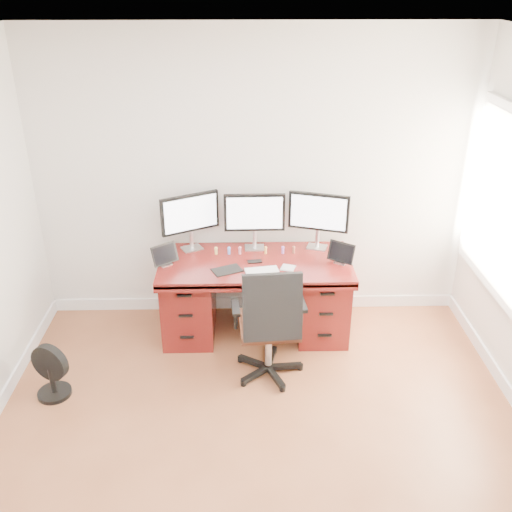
{
  "coord_description": "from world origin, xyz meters",
  "views": [
    {
      "loc": [
        -0.1,
        -2.7,
        3.03
      ],
      "look_at": [
        0.0,
        1.5,
        0.95
      ],
      "focal_mm": 40.0,
      "sensor_mm": 36.0,
      "label": 1
    }
  ],
  "objects_px": {
    "monitor_center": "(255,215)",
    "keyboard": "(262,270)",
    "desk": "(255,293)",
    "floor_fan": "(51,372)",
    "office_chair": "(269,341)"
  },
  "relations": [
    {
      "from": "monitor_center",
      "to": "keyboard",
      "type": "distance_m",
      "value": 0.57
    },
    {
      "from": "monitor_center",
      "to": "keyboard",
      "type": "relative_size",
      "value": 1.95
    },
    {
      "from": "desk",
      "to": "keyboard",
      "type": "xyz_separation_m",
      "value": [
        0.05,
        -0.22,
        0.36
      ]
    },
    {
      "from": "floor_fan",
      "to": "monitor_center",
      "type": "distance_m",
      "value": 2.16
    },
    {
      "from": "floor_fan",
      "to": "keyboard",
      "type": "height_order",
      "value": "keyboard"
    },
    {
      "from": "office_chair",
      "to": "keyboard",
      "type": "relative_size",
      "value": 3.68
    },
    {
      "from": "office_chair",
      "to": "floor_fan",
      "type": "xyz_separation_m",
      "value": [
        -1.73,
        -0.2,
        -0.12
      ]
    },
    {
      "from": "desk",
      "to": "office_chair",
      "type": "bearing_deg",
      "value": -81.64
    },
    {
      "from": "keyboard",
      "to": "floor_fan",
      "type": "bearing_deg",
      "value": -168.31
    },
    {
      "from": "floor_fan",
      "to": "keyboard",
      "type": "relative_size",
      "value": 1.62
    },
    {
      "from": "desk",
      "to": "monitor_center",
      "type": "bearing_deg",
      "value": 90.0
    },
    {
      "from": "monitor_center",
      "to": "office_chair",
      "type": "bearing_deg",
      "value": -84.53
    },
    {
      "from": "floor_fan",
      "to": "office_chair",
      "type": "bearing_deg",
      "value": 29.12
    },
    {
      "from": "desk",
      "to": "office_chair",
      "type": "relative_size",
      "value": 1.63
    },
    {
      "from": "office_chair",
      "to": "floor_fan",
      "type": "bearing_deg",
      "value": -177.74
    }
  ]
}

